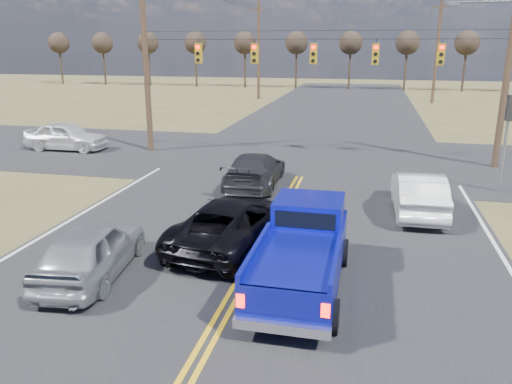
% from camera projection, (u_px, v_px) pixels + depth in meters
% --- Properties ---
extents(ground, '(160.00, 160.00, 0.00)m').
position_uv_depth(ground, '(196.00, 363.00, 9.40)').
color(ground, brown).
rests_on(ground, ground).
extents(road_main, '(14.00, 120.00, 0.02)m').
position_uv_depth(road_main, '(285.00, 204.00, 18.75)').
color(road_main, '#28282B').
rests_on(road_main, ground).
extents(road_cross, '(120.00, 12.00, 0.02)m').
position_uv_depth(road_cross, '(310.00, 158.00, 26.23)').
color(road_cross, '#28282B').
rests_on(road_cross, ground).
extents(signal_gantry, '(19.60, 4.83, 10.00)m').
position_uv_depth(signal_gantry, '(323.00, 59.00, 24.48)').
color(signal_gantry, '#473323').
rests_on(signal_gantry, ground).
extents(utility_poles, '(19.60, 58.32, 10.00)m').
position_uv_depth(utility_poles, '(311.00, 56.00, 23.80)').
color(utility_poles, '#473323').
rests_on(utility_poles, ground).
extents(treeline, '(87.00, 117.80, 7.40)m').
position_uv_depth(treeline, '(329.00, 45.00, 32.97)').
color(treeline, '#33261C').
rests_on(treeline, ground).
extents(pickup_truck, '(2.10, 5.21, 1.95)m').
position_uv_depth(pickup_truck, '(302.00, 252.00, 12.08)').
color(pickup_truck, black).
rests_on(pickup_truck, ground).
extents(silver_suv, '(2.20, 4.42, 1.45)m').
position_uv_depth(silver_suv, '(91.00, 250.00, 12.75)').
color(silver_suv, '#95999D').
rests_on(silver_suv, ground).
extents(black_suv, '(3.18, 5.56, 1.46)m').
position_uv_depth(black_suv, '(234.00, 223.00, 14.66)').
color(black_suv, black).
rests_on(black_suv, ground).
extents(white_car_queue, '(1.71, 4.60, 1.50)m').
position_uv_depth(white_car_queue, '(418.00, 193.00, 17.53)').
color(white_car_queue, silver).
rests_on(white_car_queue, ground).
extents(dgrey_car_queue, '(2.13, 4.99, 1.43)m').
position_uv_depth(dgrey_car_queue, '(255.00, 170.00, 20.84)').
color(dgrey_car_queue, '#2D2D31').
rests_on(dgrey_car_queue, ground).
extents(cross_car_west, '(1.92, 4.65, 1.58)m').
position_uv_depth(cross_car_west, '(66.00, 136.00, 28.05)').
color(cross_car_west, silver).
rests_on(cross_car_west, ground).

